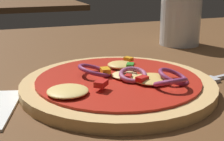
{
  "coord_description": "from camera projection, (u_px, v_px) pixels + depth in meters",
  "views": [
    {
      "loc": [
        -0.17,
        -0.36,
        0.17
      ],
      "look_at": [
        -0.03,
        0.02,
        0.05
      ],
      "focal_mm": 51.84,
      "sensor_mm": 36.0,
      "label": 1
    }
  ],
  "objects": [
    {
      "name": "background_table",
      "position": [
        8.0,
        4.0,
        1.7
      ],
      "size": [
        0.71,
        0.65,
        0.03
      ],
      "color": "brown",
      "rests_on": "ground"
    },
    {
      "name": "beer_glass",
      "position": [
        181.0,
        15.0,
        0.67
      ],
      "size": [
        0.08,
        0.08,
        0.13
      ],
      "color": "silver",
      "rests_on": "dining_table"
    },
    {
      "name": "dining_table",
      "position": [
        138.0,
        97.0,
        0.43
      ],
      "size": [
        1.36,
        1.07,
        0.03
      ],
      "color": "brown",
      "rests_on": "ground"
    },
    {
      "name": "pizza",
      "position": [
        118.0,
        83.0,
        0.41
      ],
      "size": [
        0.25,
        0.25,
        0.03
      ],
      "color": "tan",
      "rests_on": "dining_table"
    }
  ]
}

